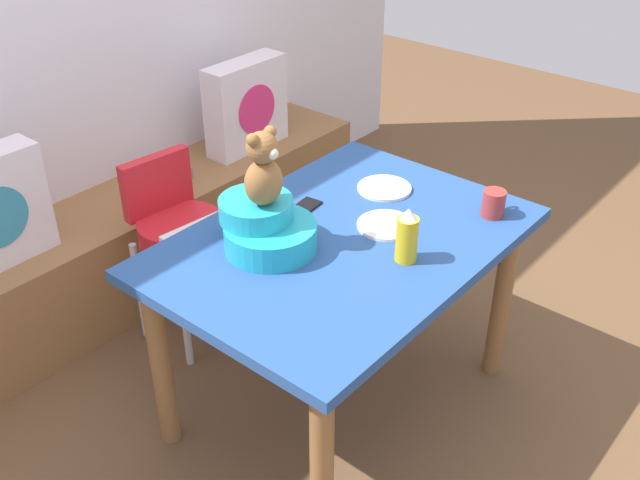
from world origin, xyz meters
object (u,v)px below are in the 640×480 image
(infant_seat_teal, at_px, (266,227))
(dinner_plate_far, at_px, (386,225))
(dining_table, at_px, (343,264))
(teddy_bear, at_px, (263,170))
(pillow_floral_right, at_px, (246,106))
(book_stack, at_px, (166,176))
(ketchup_bottle, at_px, (407,236))
(dinner_plate_near, at_px, (384,188))
(highchair, at_px, (179,228))
(coffee_mug, at_px, (494,203))
(cell_phone, at_px, (303,208))

(infant_seat_teal, distance_m, dinner_plate_far, 0.42)
(dinner_plate_far, bearing_deg, infant_seat_teal, 146.98)
(dining_table, distance_m, teddy_bear, 0.46)
(pillow_floral_right, distance_m, book_stack, 0.54)
(pillow_floral_right, bearing_deg, teddy_bear, -132.32)
(ketchup_bottle, bearing_deg, dinner_plate_near, 43.85)
(dining_table, xyz_separation_m, highchair, (-0.08, 0.76, -0.11))
(pillow_floral_right, distance_m, dining_table, 1.38)
(dining_table, relative_size, coffee_mug, 10.43)
(infant_seat_teal, bearing_deg, dinner_plate_near, -6.74)
(teddy_bear, bearing_deg, dining_table, -37.93)
(pillow_floral_right, distance_m, infant_seat_teal, 1.38)
(pillow_floral_right, bearing_deg, infant_seat_teal, -132.34)
(teddy_bear, relative_size, coffee_mug, 2.08)
(dinner_plate_near, distance_m, cell_phone, 0.33)
(pillow_floral_right, height_order, book_stack, pillow_floral_right)
(book_stack, height_order, dining_table, dining_table)
(infant_seat_teal, bearing_deg, ketchup_bottle, -59.98)
(book_stack, bearing_deg, cell_phone, -99.13)
(infant_seat_teal, bearing_deg, dinner_plate_far, -33.02)
(pillow_floral_right, relative_size, dining_table, 0.35)
(book_stack, bearing_deg, teddy_bear, -111.88)
(dining_table, relative_size, ketchup_bottle, 6.77)
(teddy_bear, xyz_separation_m, cell_phone, (0.26, 0.07, -0.27))
(highchair, height_order, ketchup_bottle, ketchup_bottle)
(highchair, distance_m, infant_seat_teal, 0.68)
(book_stack, distance_m, cell_phone, 1.01)
(book_stack, xyz_separation_m, teddy_bear, (-0.42, -1.04, 0.53))
(ketchup_bottle, height_order, dinner_plate_near, ketchup_bottle)
(infant_seat_teal, height_order, dinner_plate_far, infant_seat_teal)
(ketchup_bottle, height_order, cell_phone, ketchup_bottle)
(dining_table, relative_size, infant_seat_teal, 3.79)
(pillow_floral_right, height_order, ketchup_bottle, ketchup_bottle)
(cell_phone, bearing_deg, dining_table, 158.26)
(pillow_floral_right, xyz_separation_m, highchair, (-0.81, -0.42, -0.16))
(pillow_floral_right, bearing_deg, dinner_plate_near, -108.56)
(coffee_mug, distance_m, dinner_plate_near, 0.41)
(highchair, relative_size, infant_seat_teal, 2.39)
(infant_seat_teal, bearing_deg, pillow_floral_right, 47.66)
(infant_seat_teal, distance_m, teddy_bear, 0.21)
(dinner_plate_near, xyz_separation_m, dinner_plate_far, (-0.21, -0.16, 0.00))
(book_stack, relative_size, cell_phone, 1.39)
(infant_seat_teal, height_order, ketchup_bottle, ketchup_bottle)
(dining_table, height_order, dinner_plate_near, dinner_plate_near)
(pillow_floral_right, distance_m, highchair, 0.92)
(book_stack, distance_m, dining_table, 1.22)
(pillow_floral_right, height_order, coffee_mug, pillow_floral_right)
(dining_table, height_order, teddy_bear, teddy_bear)
(ketchup_bottle, bearing_deg, book_stack, 82.37)
(highchair, relative_size, coffee_mug, 6.58)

